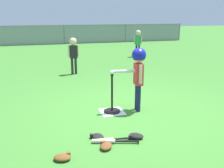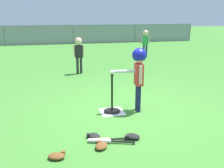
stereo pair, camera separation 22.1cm
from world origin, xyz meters
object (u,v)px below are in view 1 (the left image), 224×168
(batter_child, at_px, (138,67))
(spare_bat_wood, at_px, (108,140))
(glove_outfield_drop, at_px, (63,157))
(batting_tee, at_px, (112,106))
(glove_near_bats, at_px, (136,136))
(baseball_on_tee, at_px, (112,72))
(glove_by_plate, at_px, (98,137))
(fielder_near_right, at_px, (73,51))
(fielder_near_left, at_px, (138,40))
(glove_tossed_aside, at_px, (106,146))
(spare_bat_silver, at_px, (109,141))

(batter_child, relative_size, spare_bat_wood, 2.08)
(batter_child, xyz_separation_m, glove_outfield_drop, (-1.56, -1.33, -0.83))
(batting_tee, bearing_deg, glove_near_bats, -87.83)
(baseball_on_tee, height_order, glove_by_plate, baseball_on_tee)
(fielder_near_right, xyz_separation_m, glove_outfield_drop, (-0.84, -4.73, -0.68))
(glove_near_bats, height_order, glove_outfield_drop, same)
(batting_tee, bearing_deg, fielder_near_left, 63.61)
(batting_tee, xyz_separation_m, fielder_near_right, (-0.23, 3.33, 0.60))
(fielder_near_left, relative_size, glove_near_bats, 4.18)
(baseball_on_tee, xyz_separation_m, glove_near_bats, (0.04, -1.12, -0.73))
(fielder_near_left, relative_size, spare_bat_wood, 1.95)
(fielder_near_left, height_order, glove_outfield_drop, fielder_near_left)
(batter_child, distance_m, glove_tossed_aside, 1.75)
(batter_child, bearing_deg, spare_bat_wood, -130.00)
(baseball_on_tee, bearing_deg, glove_tossed_aside, -110.07)
(batter_child, distance_m, glove_near_bats, 1.41)
(batting_tee, height_order, glove_by_plate, batting_tee)
(baseball_on_tee, relative_size, glove_tossed_aside, 0.27)
(batting_tee, distance_m, glove_by_plate, 1.11)
(baseball_on_tee, bearing_deg, glove_near_bats, -87.83)
(batter_child, height_order, fielder_near_right, batter_child)
(glove_by_plate, distance_m, glove_tossed_aside, 0.30)
(glove_outfield_drop, bearing_deg, batting_tee, 52.41)
(spare_bat_silver, height_order, glove_by_plate, glove_by_plate)
(glove_by_plate, bearing_deg, batter_child, 42.41)
(fielder_near_right, distance_m, spare_bat_silver, 4.54)
(fielder_near_left, bearing_deg, baseball_on_tee, -116.39)
(baseball_on_tee, xyz_separation_m, batter_child, (0.49, -0.06, 0.09))
(baseball_on_tee, relative_size, fielder_near_right, 0.07)
(glove_by_plate, relative_size, glove_outfield_drop, 0.97)
(glove_by_plate, bearing_deg, spare_bat_silver, -54.14)
(batting_tee, distance_m, fielder_near_left, 6.55)
(spare_bat_silver, height_order, glove_tossed_aside, glove_tossed_aside)
(glove_outfield_drop, bearing_deg, glove_tossed_aside, 11.21)
(fielder_near_right, relative_size, glove_near_bats, 4.11)
(batting_tee, xyz_separation_m, glove_by_plate, (-0.51, -0.98, -0.09))
(batting_tee, xyz_separation_m, spare_bat_wood, (-0.39, -1.11, -0.09))
(batter_child, height_order, glove_by_plate, batter_child)
(glove_tossed_aside, bearing_deg, baseball_on_tee, 69.93)
(spare_bat_wood, distance_m, glove_tossed_aside, 0.19)
(baseball_on_tee, distance_m, batter_child, 0.50)
(spare_bat_wood, distance_m, glove_near_bats, 0.43)
(spare_bat_silver, distance_m, glove_tossed_aside, 0.15)
(baseball_on_tee, bearing_deg, batting_tee, 0.00)
(spare_bat_silver, xyz_separation_m, spare_bat_wood, (0.00, 0.04, 0.00))
(fielder_near_left, distance_m, spare_bat_silver, 7.76)
(spare_bat_silver, bearing_deg, batter_child, 50.94)
(batting_tee, relative_size, spare_bat_silver, 1.11)
(glove_tossed_aside, bearing_deg, batting_tee, 69.93)
(fielder_near_right, relative_size, glove_by_plate, 4.47)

